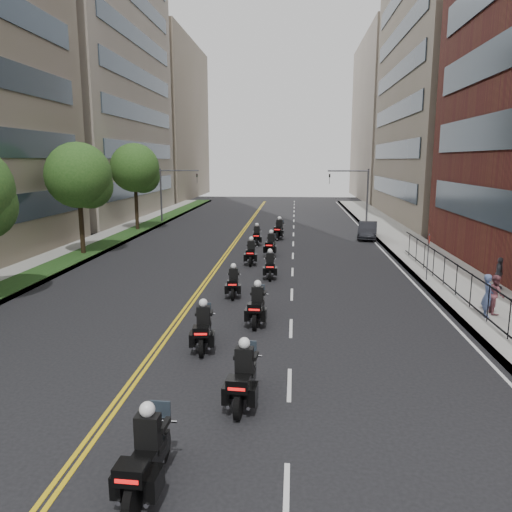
{
  "coord_description": "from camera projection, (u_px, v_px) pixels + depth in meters",
  "views": [
    {
      "loc": [
        3.28,
        -8.72,
        6.51
      ],
      "look_at": [
        1.44,
        14.91,
        1.91
      ],
      "focal_mm": 35.0,
      "sensor_mm": 36.0,
      "label": 1
    }
  ],
  "objects": [
    {
      "name": "building_left_far",
      "position": [
        149.0,
        121.0,
        85.56
      ],
      "size": [
        16.0,
        28.0,
        26.0
      ],
      "primitive_type": "cube",
      "color": "#7E745C",
      "rests_on": "ground"
    },
    {
      "name": "motorcycle_8",
      "position": [
        257.0,
        236.0,
        38.51
      ],
      "size": [
        0.54,
        2.3,
        1.7
      ],
      "rotation": [
        0.0,
        0.0,
        0.04
      ],
      "color": "black",
      "rests_on": "ground"
    },
    {
      "name": "pedestrian_a",
      "position": [
        488.0,
        296.0,
        20.37
      ],
      "size": [
        0.53,
        0.71,
        1.79
      ],
      "primitive_type": "imported",
      "rotation": [
        0.0,
        0.0,
        1.41
      ],
      "color": "#4F6091",
      "rests_on": "sidewalk_right"
    },
    {
      "name": "sidewalk_left",
      "position": [
        79.0,
        252.0,
        35.39
      ],
      "size": [
        4.0,
        90.0,
        0.15
      ],
      "primitive_type": "cube",
      "color": "gray",
      "rests_on": "ground"
    },
    {
      "name": "motorcycle_6",
      "position": [
        251.0,
        253.0,
        31.4
      ],
      "size": [
        0.55,
        2.37,
        1.75
      ],
      "rotation": [
        0.0,
        0.0,
        0.02
      ],
      "color": "black",
      "rests_on": "ground"
    },
    {
      "name": "ground",
      "position": [
        127.0,
        489.0,
        10.02
      ],
      "size": [
        160.0,
        160.0,
        0.0
      ],
      "primitive_type": "plane",
      "color": "black",
      "rests_on": "ground"
    },
    {
      "name": "motorcycle_9",
      "position": [
        279.0,
        230.0,
        41.31
      ],
      "size": [
        0.76,
        2.55,
        1.89
      ],
      "rotation": [
        0.0,
        0.0,
        -0.12
      ],
      "color": "black",
      "rests_on": "ground"
    },
    {
      "name": "building_left_mid",
      "position": [
        69.0,
        63.0,
        55.44
      ],
      "size": [
        16.11,
        28.0,
        34.0
      ],
      "color": "gray",
      "rests_on": "ground"
    },
    {
      "name": "pedestrian_c",
      "position": [
        499.0,
        273.0,
        24.84
      ],
      "size": [
        0.68,
        1.01,
        1.59
      ],
      "primitive_type": "imported",
      "rotation": [
        0.0,
        0.0,
        1.22
      ],
      "color": "#45454D",
      "rests_on": "sidewalk_right"
    },
    {
      "name": "motorcycle_3",
      "position": [
        257.0,
        307.0,
        19.97
      ],
      "size": [
        0.57,
        2.41,
        1.78
      ],
      "rotation": [
        0.0,
        0.0,
        -0.04
      ],
      "color": "black",
      "rests_on": "ground"
    },
    {
      "name": "iron_fence",
      "position": [
        479.0,
        296.0,
        20.75
      ],
      "size": [
        0.05,
        28.0,
        1.5
      ],
      "color": "black",
      "rests_on": "sidewalk_right"
    },
    {
      "name": "traffic_signal_left",
      "position": [
        170.0,
        187.0,
        51.15
      ],
      "size": [
        4.09,
        0.2,
        5.6
      ],
      "color": "#3F3F44",
      "rests_on": "ground"
    },
    {
      "name": "building_right_tan",
      "position": [
        470.0,
        77.0,
        52.51
      ],
      "size": [
        15.11,
        28.0,
        30.0
      ],
      "color": "#7E745C",
      "rests_on": "ground"
    },
    {
      "name": "motorcycle_0",
      "position": [
        147.0,
        458.0,
        9.83
      ],
      "size": [
        0.6,
        2.5,
        1.84
      ],
      "rotation": [
        0.0,
        0.0,
        -0.05
      ],
      "color": "black",
      "rests_on": "ground"
    },
    {
      "name": "grass_strip",
      "position": [
        89.0,
        251.0,
        35.31
      ],
      "size": [
        2.0,
        90.0,
        0.04
      ],
      "primitive_type": "cube",
      "color": "#173914",
      "rests_on": "sidewalk_left"
    },
    {
      "name": "traffic_signal_right",
      "position": [
        358.0,
        188.0,
        49.7
      ],
      "size": [
        4.09,
        0.2,
        5.6
      ],
      "color": "#3F3F44",
      "rests_on": "ground"
    },
    {
      "name": "motorcycle_4",
      "position": [
        233.0,
        284.0,
        24.0
      ],
      "size": [
        0.56,
        2.18,
        1.61
      ],
      "rotation": [
        0.0,
        0.0,
        0.07
      ],
      "color": "black",
      "rests_on": "ground"
    },
    {
      "name": "motorcycle_7",
      "position": [
        271.0,
        246.0,
        34.15
      ],
      "size": [
        0.64,
        2.43,
        1.79
      ],
      "rotation": [
        0.0,
        0.0,
        -0.08
      ],
      "color": "black",
      "rests_on": "ground"
    },
    {
      "name": "street_trees",
      "position": [
        40.0,
        184.0,
        28.09
      ],
      "size": [
        4.4,
        38.4,
        7.98
      ],
      "color": "#322316",
      "rests_on": "ground"
    },
    {
      "name": "motorcycle_2",
      "position": [
        203.0,
        330.0,
        17.33
      ],
      "size": [
        0.66,
        2.4,
        1.77
      ],
      "rotation": [
        0.0,
        0.0,
        0.09
      ],
      "color": "black",
      "rests_on": "ground"
    },
    {
      "name": "parked_sedan",
      "position": [
        368.0,
        230.0,
        41.59
      ],
      "size": [
        2.16,
        4.45,
        1.4
      ],
      "primitive_type": "imported",
      "rotation": [
        0.0,
        0.0,
        -0.16
      ],
      "color": "black",
      "rests_on": "ground"
    },
    {
      "name": "pedestrian_b",
      "position": [
        496.0,
        294.0,
        20.8
      ],
      "size": [
        0.66,
        0.83,
        1.65
      ],
      "primitive_type": "imported",
      "rotation": [
        0.0,
        0.0,
        1.53
      ],
      "color": "#844850",
      "rests_on": "sidewalk_right"
    },
    {
      "name": "motorcycle_5",
      "position": [
        270.0,
        267.0,
        27.72
      ],
      "size": [
        0.54,
        2.23,
        1.65
      ],
      "rotation": [
        0.0,
        0.0,
        0.05
      ],
      "color": "black",
      "rests_on": "ground"
    },
    {
      "name": "building_right_far",
      "position": [
        407.0,
        119.0,
        82.25
      ],
      "size": [
        15.0,
        28.0,
        26.0
      ],
      "primitive_type": "cube",
      "color": "gray",
      "rests_on": "ground"
    },
    {
      "name": "motorcycle_1",
      "position": [
        243.0,
        379.0,
        13.36
      ],
      "size": [
        0.64,
        2.5,
        1.84
      ],
      "rotation": [
        0.0,
        0.0,
        -0.07
      ],
      "color": "black",
      "rests_on": "ground"
    },
    {
      "name": "sidewalk_right",
      "position": [
        424.0,
        257.0,
        33.56
      ],
      "size": [
        4.0,
        90.0,
        0.15
      ],
      "primitive_type": "cube",
      "color": "gray",
      "rests_on": "ground"
    }
  ]
}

